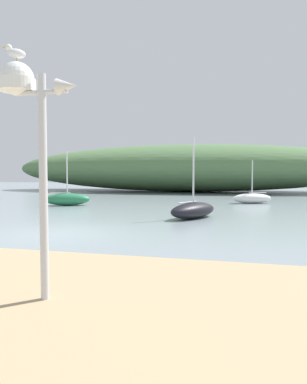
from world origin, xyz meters
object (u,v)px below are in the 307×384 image
(sailboat_west_reach, at_px, (67,199))
(sailboat_by_sandbar, at_px, (193,210))
(mast_structure, at_px, (26,103))
(sailboat_inner_mooring, at_px, (252,198))
(seagull_on_radar, at_px, (15,52))

(sailboat_west_reach, height_order, sailboat_by_sandbar, sailboat_by_sandbar)
(mast_structure, xyz_separation_m, sailboat_west_reach, (-7.69, 15.68, -2.65))
(mast_structure, height_order, sailboat_by_sandbar, sailboat_by_sandbar)
(mast_structure, height_order, sailboat_inner_mooring, mast_structure)
(sailboat_west_reach, relative_size, sailboat_by_sandbar, 0.94)
(mast_structure, distance_m, seagull_on_radar, 0.75)
(sailboat_west_reach, bearing_deg, seagull_on_radar, -64.34)
(seagull_on_radar, distance_m, sailboat_inner_mooring, 20.89)
(seagull_on_radar, bearing_deg, mast_structure, 3.99)
(sailboat_west_reach, xyz_separation_m, sailboat_by_sandbar, (8.59, -4.33, -0.03))
(mast_structure, relative_size, sailboat_inner_mooring, 1.18)
(seagull_on_radar, bearing_deg, sailboat_inner_mooring, 79.23)
(seagull_on_radar, xyz_separation_m, sailboat_by_sandbar, (1.05, 11.36, -3.41))
(sailboat_west_reach, bearing_deg, mast_structure, -63.86)
(mast_structure, relative_size, sailboat_west_reach, 1.01)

